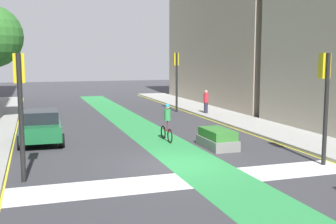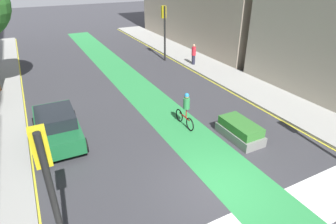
{
  "view_description": "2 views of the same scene",
  "coord_description": "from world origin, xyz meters",
  "px_view_note": "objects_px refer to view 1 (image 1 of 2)",
  "views": [
    {
      "loc": [
        -4.96,
        -14.54,
        4.02
      ],
      "look_at": [
        0.47,
        2.17,
        1.75
      ],
      "focal_mm": 44.45,
      "sensor_mm": 36.0,
      "label": 1
    },
    {
      "loc": [
        -5.2,
        -5.99,
        7.16
      ],
      "look_at": [
        -0.25,
        3.6,
        1.54
      ],
      "focal_mm": 29.77,
      "sensor_mm": 36.0,
      "label": 2
    }
  ],
  "objects_px": {
    "traffic_signal_near_right": "(325,87)",
    "median_planter": "(217,139)",
    "cyclist_in_lane": "(167,122)",
    "traffic_signal_far_right": "(176,71)",
    "pedestrian_sidewalk_right_b": "(206,101)",
    "car_green_left_far": "(41,126)",
    "traffic_signal_near_left": "(20,92)"
  },
  "relations": [
    {
      "from": "traffic_signal_near_right",
      "to": "pedestrian_sidewalk_right_b",
      "type": "height_order",
      "value": "traffic_signal_near_right"
    },
    {
      "from": "pedestrian_sidewalk_right_b",
      "to": "traffic_signal_far_right",
      "type": "bearing_deg",
      "value": 118.41
    },
    {
      "from": "traffic_signal_near_left",
      "to": "pedestrian_sidewalk_right_b",
      "type": "relative_size",
      "value": 2.56
    },
    {
      "from": "traffic_signal_near_right",
      "to": "car_green_left_far",
      "type": "xyz_separation_m",
      "value": [
        -10.12,
        7.59,
        -2.16
      ]
    },
    {
      "from": "traffic_signal_near_right",
      "to": "median_planter",
      "type": "distance_m",
      "value": 5.33
    },
    {
      "from": "traffic_signal_far_right",
      "to": "cyclist_in_lane",
      "type": "bearing_deg",
      "value": -111.34
    },
    {
      "from": "traffic_signal_near_left",
      "to": "median_planter",
      "type": "distance_m",
      "value": 9.03
    },
    {
      "from": "cyclist_in_lane",
      "to": "traffic_signal_far_right",
      "type": "bearing_deg",
      "value": 68.66
    },
    {
      "from": "traffic_signal_near_right",
      "to": "pedestrian_sidewalk_right_b",
      "type": "distance_m",
      "value": 14.32
    },
    {
      "from": "median_planter",
      "to": "traffic_signal_near_left",
      "type": "bearing_deg",
      "value": -161.88
    },
    {
      "from": "traffic_signal_near_right",
      "to": "traffic_signal_near_left",
      "type": "distance_m",
      "value": 10.87
    },
    {
      "from": "car_green_left_far",
      "to": "median_planter",
      "type": "xyz_separation_m",
      "value": [
        7.56,
        -3.68,
        -0.4
      ]
    },
    {
      "from": "traffic_signal_far_right",
      "to": "pedestrian_sidewalk_right_b",
      "type": "height_order",
      "value": "traffic_signal_far_right"
    },
    {
      "from": "traffic_signal_near_left",
      "to": "traffic_signal_far_right",
      "type": "distance_m",
      "value": 18.78
    },
    {
      "from": "cyclist_in_lane",
      "to": "median_planter",
      "type": "bearing_deg",
      "value": -50.93
    },
    {
      "from": "traffic_signal_near_left",
      "to": "pedestrian_sidewalk_right_b",
      "type": "xyz_separation_m",
      "value": [
        12.05,
        12.92,
        -1.96
      ]
    },
    {
      "from": "traffic_signal_far_right",
      "to": "median_planter",
      "type": "bearing_deg",
      "value": -100.85
    },
    {
      "from": "traffic_signal_near_right",
      "to": "traffic_signal_near_left",
      "type": "relative_size",
      "value": 1.01
    },
    {
      "from": "traffic_signal_near_right",
      "to": "traffic_signal_far_right",
      "type": "bearing_deg",
      "value": 90.41
    },
    {
      "from": "traffic_signal_near_right",
      "to": "traffic_signal_far_right",
      "type": "distance_m",
      "value": 16.66
    },
    {
      "from": "car_green_left_far",
      "to": "median_planter",
      "type": "height_order",
      "value": "car_green_left_far"
    },
    {
      "from": "car_green_left_far",
      "to": "pedestrian_sidewalk_right_b",
      "type": "relative_size",
      "value": 2.6
    },
    {
      "from": "traffic_signal_near_right",
      "to": "traffic_signal_near_left",
      "type": "xyz_separation_m",
      "value": [
        -10.8,
        1.21,
        -0.02
      ]
    },
    {
      "from": "median_planter",
      "to": "traffic_signal_far_right",
      "type": "bearing_deg",
      "value": 79.15
    },
    {
      "from": "cyclist_in_lane",
      "to": "car_green_left_far",
      "type": "bearing_deg",
      "value": 164.99
    },
    {
      "from": "traffic_signal_far_right",
      "to": "car_green_left_far",
      "type": "height_order",
      "value": "traffic_signal_far_right"
    },
    {
      "from": "traffic_signal_near_left",
      "to": "traffic_signal_far_right",
      "type": "xyz_separation_m",
      "value": [
        10.68,
        15.44,
        0.17
      ]
    },
    {
      "from": "traffic_signal_far_right",
      "to": "median_planter",
      "type": "distance_m",
      "value": 13.26
    },
    {
      "from": "traffic_signal_near_right",
      "to": "cyclist_in_lane",
      "type": "relative_size",
      "value": 2.27
    },
    {
      "from": "traffic_signal_near_right",
      "to": "median_planter",
      "type": "bearing_deg",
      "value": 123.23
    },
    {
      "from": "pedestrian_sidewalk_right_b",
      "to": "car_green_left_far",
      "type": "bearing_deg",
      "value": -150.08
    },
    {
      "from": "car_green_left_far",
      "to": "cyclist_in_lane",
      "type": "bearing_deg",
      "value": -15.01
    }
  ]
}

